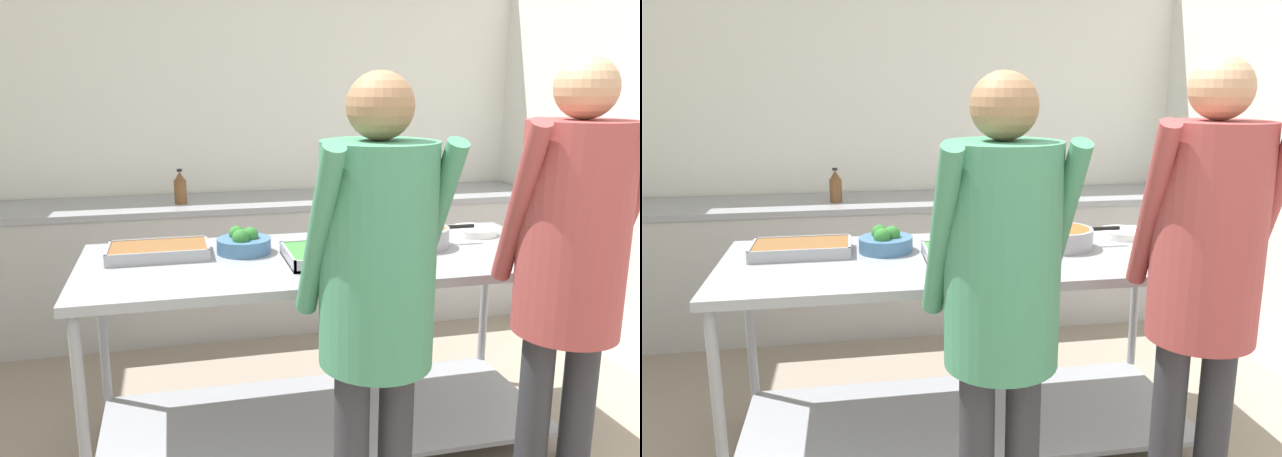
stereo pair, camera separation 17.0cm
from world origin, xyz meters
TOP-DOWN VIEW (x-y plane):
  - wall_rear at (0.00, 3.55)m, footprint 4.23×0.06m
  - back_counter at (0.00, 3.18)m, footprint 4.07×0.65m
  - serving_counter at (0.11, 1.59)m, footprint 2.15×0.89m
  - serving_tray_roast at (-0.62, 1.73)m, footprint 0.44×0.27m
  - broccoli_bowl at (-0.24, 1.71)m, footprint 0.25×0.25m
  - serving_tray_vegetables at (0.12, 1.50)m, footprint 0.40×0.34m
  - sauce_pan at (0.57, 1.64)m, footprint 0.44×0.30m
  - plate_stack at (0.94, 1.79)m, footprint 0.23×0.23m
  - guest_serving_left at (0.08, 0.77)m, footprint 0.50×0.37m
  - guest_serving_right at (0.80, 0.80)m, footprint 0.51×0.41m
  - water_bottle at (-0.49, 3.13)m, footprint 0.08×0.08m

SIDE VIEW (x-z plane):
  - back_counter at x=0.00m, z-range 0.00..0.90m
  - serving_counter at x=0.11m, z-range 0.16..1.08m
  - plate_stack at x=0.94m, z-range 0.92..0.96m
  - serving_tray_roast at x=-0.62m, z-range 0.92..0.98m
  - serving_tray_vegetables at x=0.12m, z-range 0.92..0.98m
  - broccoli_bowl at x=-0.24m, z-range 0.91..1.03m
  - sauce_pan at x=0.57m, z-range 0.93..1.02m
  - water_bottle at x=-0.49m, z-range 0.89..1.12m
  - guest_serving_left at x=0.08m, z-range 0.20..1.92m
  - guest_serving_right at x=0.80m, z-range 0.21..1.98m
  - wall_rear at x=0.00m, z-range 0.00..2.65m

